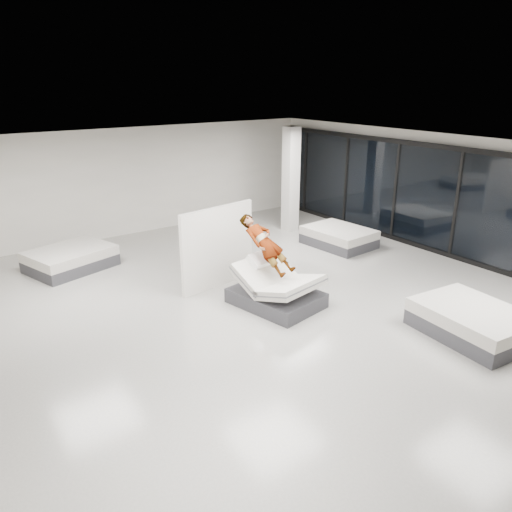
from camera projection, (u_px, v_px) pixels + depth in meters
name	position (u px, v px, depth m)	size (l,w,h in m)	color
room	(276.00, 239.00, 9.68)	(14.00, 14.04, 3.20)	#AFADA5
hero_bed	(276.00, 290.00, 10.49)	(1.65, 2.00, 1.05)	#37373C
person	(266.00, 252.00, 10.44)	(0.58, 0.38, 1.58)	slate
remote	(285.00, 262.00, 10.42)	(0.05, 0.14, 0.03)	black
divider_panel	(218.00, 247.00, 11.32)	(2.05, 0.09, 1.86)	silver
flat_bed_right_far	(339.00, 237.00, 14.27)	(1.52, 1.95, 0.51)	#37373C
flat_bed_right_near	(473.00, 322.00, 9.28)	(1.66, 2.11, 0.54)	#37373C
flat_bed_left_far	(71.00, 259.00, 12.52)	(2.26, 1.94, 0.53)	#37373C
column	(291.00, 180.00, 15.32)	(0.40, 0.40, 3.20)	silver
storefront_glazing	(457.00, 205.00, 12.94)	(0.12, 13.40, 2.92)	#212B38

